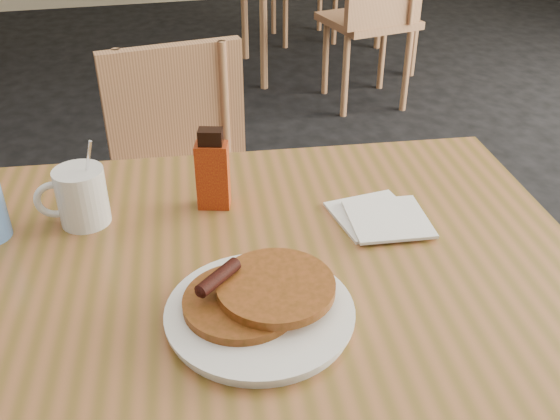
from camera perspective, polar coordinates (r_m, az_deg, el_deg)
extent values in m
cube|color=#925B34|center=(1.05, -6.56, -6.57)|extent=(1.38, 0.99, 0.04)
cube|color=tan|center=(1.06, -6.51, -7.20)|extent=(1.43, 1.03, 0.02)
cylinder|color=tan|center=(1.69, 12.03, -6.23)|extent=(0.04, 0.04, 0.71)
cylinder|color=tan|center=(3.77, -1.52, 16.14)|extent=(0.04, 0.04, 0.71)
cube|color=tan|center=(1.78, -8.20, -1.11)|extent=(0.45, 0.45, 0.04)
cube|color=tan|center=(1.82, -9.44, 8.13)|extent=(0.40, 0.09, 0.43)
cylinder|color=tan|center=(1.78, -12.23, -10.52)|extent=(0.04, 0.04, 0.41)
cylinder|color=tan|center=(2.05, -3.82, -3.35)|extent=(0.04, 0.04, 0.41)
cylinder|color=tan|center=(4.58, 0.50, 17.39)|extent=(0.04, 0.04, 0.46)
cylinder|color=tan|center=(5.02, 3.68, 18.62)|extent=(0.04, 0.04, 0.46)
cube|color=tan|center=(3.57, 8.05, 16.78)|extent=(0.51, 0.51, 0.04)
cylinder|color=tan|center=(3.43, 5.99, 11.99)|extent=(0.04, 0.04, 0.44)
cylinder|color=tan|center=(3.86, 9.34, 14.05)|extent=(0.04, 0.04, 0.44)
cylinder|color=white|center=(0.94, -1.85, -9.49)|extent=(0.27, 0.27, 0.02)
cylinder|color=white|center=(0.94, -1.86, -9.17)|extent=(0.28, 0.28, 0.01)
cylinder|color=brown|center=(0.94, -3.53, -8.38)|extent=(0.18, 0.18, 0.01)
cylinder|color=brown|center=(0.94, -0.39, -7.01)|extent=(0.18, 0.18, 0.01)
cylinder|color=#330C08|center=(0.94, -5.66, -6.14)|extent=(0.08, 0.07, 0.02)
cylinder|color=white|center=(1.19, -17.64, 1.18)|extent=(0.09, 0.09, 0.11)
torus|color=white|center=(1.20, -19.89, 0.89)|extent=(0.07, 0.01, 0.07)
cylinder|color=black|center=(1.17, -18.00, 3.10)|extent=(0.08, 0.08, 0.01)
cylinder|color=silver|center=(1.17, -17.31, 2.86)|extent=(0.05, 0.04, 0.16)
cube|color=maroon|center=(1.18, -6.15, 3.14)|extent=(0.07, 0.05, 0.13)
cube|color=black|center=(1.15, -6.38, 6.66)|extent=(0.05, 0.04, 0.03)
cube|color=white|center=(1.19, 8.53, -0.49)|extent=(0.16, 0.16, 0.01)
cube|color=white|center=(1.17, 9.84, -0.81)|extent=(0.16, 0.16, 0.01)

